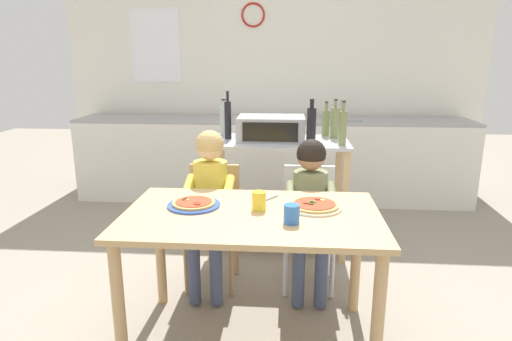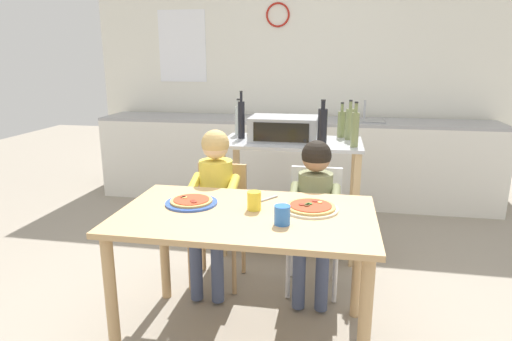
{
  "view_description": "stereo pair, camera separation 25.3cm",
  "coord_description": "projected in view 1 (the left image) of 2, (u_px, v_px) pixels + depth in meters",
  "views": [
    {
      "loc": [
        0.19,
        -2.15,
        1.54
      ],
      "look_at": [
        0.0,
        0.3,
        0.9
      ],
      "focal_mm": 30.85,
      "sensor_mm": 36.0,
      "label": 1
    },
    {
      "loc": [
        0.44,
        -2.11,
        1.54
      ],
      "look_at": [
        0.0,
        0.3,
        0.9
      ],
      "focal_mm": 30.85,
      "sensor_mm": 36.0,
      "label": 2
    }
  ],
  "objects": [
    {
      "name": "ground_plane",
      "position": [
        264.0,
        250.0,
        3.6
      ],
      "size": [
        11.65,
        11.65,
        0.0
      ],
      "primitive_type": "plane",
      "color": "gray"
    },
    {
      "name": "back_wall_tiled",
      "position": [
        274.0,
        73.0,
        5.0
      ],
      "size": [
        4.68,
        0.14,
        2.7
      ],
      "color": "white",
      "rests_on": "ground"
    },
    {
      "name": "kitchen_counter",
      "position": [
        272.0,
        159.0,
        4.83
      ],
      "size": [
        4.21,
        0.6,
        1.09
      ],
      "color": "silver",
      "rests_on": "ground"
    },
    {
      "name": "kitchen_island_cart",
      "position": [
        279.0,
        177.0,
        3.53
      ],
      "size": [
        1.08,
        0.58,
        0.9
      ],
      "color": "#B7BABF",
      "rests_on": "ground"
    },
    {
      "name": "toaster_oven",
      "position": [
        271.0,
        128.0,
        3.44
      ],
      "size": [
        0.52,
        0.37,
        0.19
      ],
      "color": "#999BA0",
      "rests_on": "kitchen_island_cart"
    },
    {
      "name": "bottle_brown_beer",
      "position": [
        326.0,
        122.0,
        3.62
      ],
      "size": [
        0.06,
        0.06,
        0.28
      ],
      "color": "olive",
      "rests_on": "kitchen_island_cart"
    },
    {
      "name": "bottle_tall_green_wine",
      "position": [
        311.0,
        126.0,
        3.22
      ],
      "size": [
        0.07,
        0.07,
        0.34
      ],
      "color": "black",
      "rests_on": "kitchen_island_cart"
    },
    {
      "name": "bottle_clear_vinegar",
      "position": [
        224.0,
        120.0,
        3.66
      ],
      "size": [
        0.07,
        0.07,
        0.3
      ],
      "color": "#ADB7B2",
      "rests_on": "kitchen_island_cart"
    },
    {
      "name": "bottle_squat_spirits",
      "position": [
        343.0,
        127.0,
        3.24
      ],
      "size": [
        0.06,
        0.06,
        0.33
      ],
      "color": "olive",
      "rests_on": "kitchen_island_cart"
    },
    {
      "name": "bottle_dark_olive_oil",
      "position": [
        228.0,
        119.0,
        3.48
      ],
      "size": [
        0.05,
        0.05,
        0.38
      ],
      "color": "black",
      "rests_on": "kitchen_island_cart"
    },
    {
      "name": "bottle_slim_sauce",
      "position": [
        335.0,
        122.0,
        3.52
      ],
      "size": [
        0.07,
        0.07,
        0.31
      ],
      "color": "olive",
      "rests_on": "kitchen_island_cart"
    },
    {
      "name": "dining_table",
      "position": [
        252.0,
        232.0,
        2.31
      ],
      "size": [
        1.33,
        0.8,
        0.75
      ],
      "color": "tan",
      "rests_on": "ground"
    },
    {
      "name": "dining_chair_left",
      "position": [
        213.0,
        216.0,
        3.01
      ],
      "size": [
        0.36,
        0.36,
        0.81
      ],
      "color": "tan",
      "rests_on": "ground"
    },
    {
      "name": "dining_chair_right",
      "position": [
        309.0,
        218.0,
        2.98
      ],
      "size": [
        0.36,
        0.36,
        0.81
      ],
      "color": "silver",
      "rests_on": "ground"
    },
    {
      "name": "child_in_yellow_shirt",
      "position": [
        209.0,
        194.0,
        2.85
      ],
      "size": [
        0.32,
        0.42,
        1.06
      ],
      "color": "#424C6B",
      "rests_on": "ground"
    },
    {
      "name": "child_in_olive_shirt",
      "position": [
        310.0,
        199.0,
        2.82
      ],
      "size": [
        0.32,
        0.42,
        1.01
      ],
      "color": "#424C6B",
      "rests_on": "ground"
    },
    {
      "name": "pizza_plate_blue_rimmed",
      "position": [
        194.0,
        204.0,
        2.38
      ],
      "size": [
        0.29,
        0.29,
        0.03
      ],
      "color": "#3356B7",
      "rests_on": "dining_table"
    },
    {
      "name": "pizza_plate_cream",
      "position": [
        315.0,
        206.0,
        2.36
      ],
      "size": [
        0.29,
        0.29,
        0.03
      ],
      "color": "beige",
      "rests_on": "dining_table"
    },
    {
      "name": "drinking_cup_blue",
      "position": [
        292.0,
        214.0,
        2.13
      ],
      "size": [
        0.08,
        0.08,
        0.09
      ],
      "primitive_type": "cylinder",
      "color": "blue",
      "rests_on": "dining_table"
    },
    {
      "name": "drinking_cup_yellow",
      "position": [
        259.0,
        201.0,
        2.32
      ],
      "size": [
        0.07,
        0.07,
        0.1
      ],
      "primitive_type": "cylinder",
      "color": "yellow",
      "rests_on": "dining_table"
    },
    {
      "name": "serving_spoon",
      "position": [
        270.0,
        198.0,
        2.51
      ],
      "size": [
        0.09,
        0.12,
        0.01
      ],
      "primitive_type": "cylinder",
      "rotation": [
        0.0,
        1.57,
        0.94
      ],
      "color": "#B7BABF",
      "rests_on": "dining_table"
    }
  ]
}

